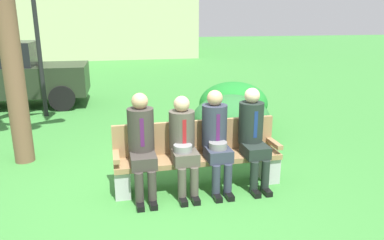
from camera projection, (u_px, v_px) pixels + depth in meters
ground_plane at (173, 193)px, 4.81m from camera, size 80.00×80.00×0.00m
park_bench at (198, 156)px, 4.95m from camera, size 2.28×0.44×0.90m
seated_man_leftmost at (142, 141)px, 4.58m from camera, size 0.34×0.72×1.36m
seated_man_centerleft at (183, 140)px, 4.70m from camera, size 0.34×0.72×1.29m
seated_man_centerright at (216, 136)px, 4.79m from camera, size 0.34×0.72×1.35m
seated_man_rightmost at (253, 132)px, 4.91m from camera, size 0.34×0.72×1.35m
shrub_near_bench at (231, 119)px, 6.64m from camera, size 1.45×1.33×0.91m
shrub_mid_lawn at (233, 103)px, 7.83m from camera, size 1.50×1.37×0.93m
parked_car_near at (8, 75)px, 9.32m from camera, size 3.94×1.80×1.68m
street_lamp at (36, 23)px, 8.03m from camera, size 0.24×0.24×3.51m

